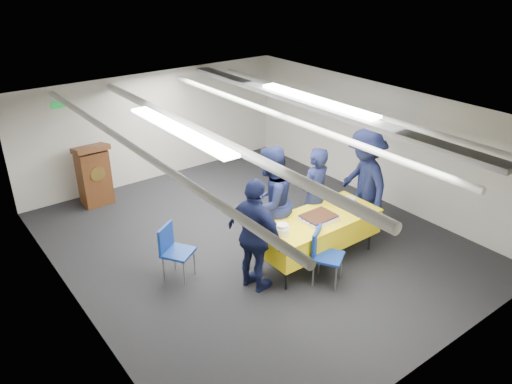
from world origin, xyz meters
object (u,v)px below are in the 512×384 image
Objects in this scene: chair_near at (323,251)px; chair_left at (173,247)px; sheet_cake at (319,218)px; chair_right at (367,194)px; sailor_c at (256,236)px; sailor_d at (364,182)px; sailor_a at (314,196)px; serving_table at (318,229)px; sailor_b at (270,203)px; podium at (94,174)px.

chair_near is 1.00× the size of chair_left.
sheet_cake is 0.61× the size of chair_right.
sailor_d is at bearing -95.09° from sailor_c.
sheet_cake is at bearing -58.12° from sailor_d.
sailor_a is at bearing 52.71° from sheet_cake.
serving_table is 0.27m from sheet_cake.
sheet_cake reaches higher than serving_table.
chair_right is at bearing -91.73° from sailor_c.
sailor_a is at bearing -85.26° from sailor_d.
chair_left is at bearing 155.03° from serving_table.
sailor_b is 0.93m from sailor_c.
sailor_a is at bearing -56.49° from podium.
chair_left is at bearing 139.97° from chair_near.
chair_left is 1.65m from sailor_b.
serving_table is 1.08× the size of sailor_d.
sailor_d is at bearing 23.57° from chair_near.
serving_table is 2.27m from chair_left.
sailor_b is at bearing 130.13° from serving_table.
sailor_b is at bearing -61.06° from sailor_c.
serving_table is 2.35× the size of chair_right.
sailor_a is 0.90× the size of sailor_d.
chair_right is 0.50× the size of sailor_c.
sailor_c is at bearing -171.64° from chair_right.
chair_right reaches higher than sheet_cake.
sailor_a is (-1.29, 0.04, 0.32)m from chair_right.
serving_table is at bearing 114.96° from sailor_b.
sheet_cake is 0.67m from sailor_a.
chair_left reaches higher than sheet_cake.
chair_left is 0.51× the size of sailor_a.
sailor_a is 0.91× the size of sailor_b.
sailor_b is at bearing 175.51° from chair_right.
sailor_d is at bearing 10.02° from serving_table.
serving_table is 1.20× the size of sailor_a.
sailor_a is (2.40, -3.63, 0.24)m from podium.
sailor_d is (0.92, -0.24, 0.09)m from sailor_a.
podium reaches higher than chair_left.
sailor_c is at bearing 151.14° from chair_near.
sailor_c is at bearing -78.43° from podium.
sailor_c is (-0.72, -0.59, -0.06)m from sailor_b.
chair_near is at bearing 83.02° from sailor_b.
chair_near is 0.50× the size of sailor_c.
chair_near is 1.16m from sailor_b.
sailor_d reaches higher than sailor_b.
serving_table is 0.65m from sailor_a.
podium is at bearing 135.18° from chair_right.
chair_near is 1.21m from sailor_a.
podium is 0.67× the size of sailor_b.
sailor_c is (0.84, -4.09, 0.26)m from podium.
sailor_a is (0.69, 0.95, 0.32)m from chair_near.
sailor_d is at bearing 152.99° from sailor_b.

